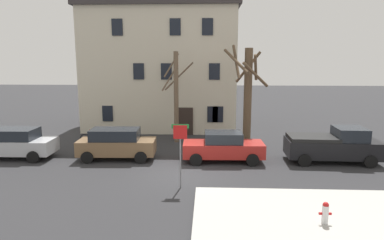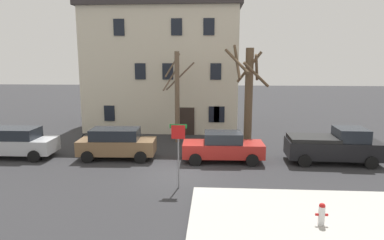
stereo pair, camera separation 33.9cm
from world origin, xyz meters
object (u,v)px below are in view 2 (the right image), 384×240
at_px(fire_hydrant, 322,213).
at_px(street_sign_pole, 178,144).
at_px(car_brown_wagon, 117,143).
at_px(bicycle_leaning, 94,139).
at_px(tree_bare_near, 177,95).
at_px(pickup_truck_black, 334,146).
at_px(car_red_sedan, 223,147).
at_px(tree_bare_mid, 248,92).
at_px(car_silver_wagon, 14,142).
at_px(building_main, 165,56).

relative_size(fire_hydrant, street_sign_pole, 0.27).
xyz_separation_m(car_brown_wagon, bicycle_leaning, (-2.57, 3.36, -0.55)).
bearing_deg(tree_bare_near, pickup_truck_black, -25.49).
height_order(car_brown_wagon, fire_hydrant, car_brown_wagon).
bearing_deg(car_red_sedan, street_sign_pole, -116.59).
relative_size(tree_bare_near, car_brown_wagon, 1.41).
relative_size(car_brown_wagon, fire_hydrant, 5.71).
height_order(tree_bare_near, car_brown_wagon, tree_bare_near).
bearing_deg(fire_hydrant, tree_bare_mid, 97.31).
height_order(fire_hydrant, bicycle_leaning, bicycle_leaning).
height_order(pickup_truck_black, street_sign_pole, street_sign_pole).
height_order(tree_bare_mid, pickup_truck_black, tree_bare_mid).
bearing_deg(tree_bare_near, car_brown_wagon, -124.47).
relative_size(tree_bare_near, bicycle_leaning, 3.55).
relative_size(car_brown_wagon, street_sign_pole, 1.53).
relative_size(car_brown_wagon, pickup_truck_black, 0.87).
bearing_deg(tree_bare_mid, street_sign_pole, -115.41).
relative_size(car_silver_wagon, car_red_sedan, 1.04).
xyz_separation_m(car_brown_wagon, fire_hydrant, (9.24, -7.64, -0.40)).
distance_m(tree_bare_near, pickup_truck_black, 10.45).
bearing_deg(fire_hydrant, tree_bare_near, 117.29).
relative_size(tree_bare_mid, car_brown_wagon, 1.50).
relative_size(car_silver_wagon, street_sign_pole, 1.63).
bearing_deg(tree_bare_near, car_red_sedan, -55.97).
height_order(building_main, street_sign_pole, building_main).
xyz_separation_m(tree_bare_mid, pickup_truck_black, (4.43, -3.63, -2.63)).
height_order(building_main, car_brown_wagon, building_main).
relative_size(tree_bare_near, car_red_sedan, 1.37).
bearing_deg(building_main, fire_hydrant, -66.41).
bearing_deg(tree_bare_near, street_sign_pole, -83.50).
xyz_separation_m(tree_bare_mid, fire_hydrant, (1.45, -11.30, -3.06)).
distance_m(tree_bare_mid, car_silver_wagon, 14.61).
distance_m(car_silver_wagon, pickup_truck_black, 18.29).
bearing_deg(car_brown_wagon, building_main, 82.68).
bearing_deg(car_red_sedan, bicycle_leaning, 158.04).
distance_m(tree_bare_mid, car_red_sedan, 4.98).
distance_m(car_red_sedan, fire_hydrant, 8.14).
height_order(car_silver_wagon, car_brown_wagon, car_brown_wagon).
relative_size(tree_bare_mid, fire_hydrant, 8.56).
bearing_deg(fire_hydrant, car_silver_wagon, 153.75).
bearing_deg(car_brown_wagon, car_silver_wagon, -179.18).
bearing_deg(street_sign_pole, tree_bare_near, 96.50).
distance_m(car_silver_wagon, fire_hydrant, 17.08).
xyz_separation_m(building_main, street_sign_pole, (2.67, -14.74, -3.97)).
relative_size(street_sign_pole, bicycle_leaning, 1.65).
bearing_deg(tree_bare_mid, car_brown_wagon, -154.86).
xyz_separation_m(tree_bare_near, fire_hydrant, (6.21, -12.05, -2.78)).
relative_size(pickup_truck_black, street_sign_pole, 1.75).
height_order(tree_bare_near, car_silver_wagon, tree_bare_near).
bearing_deg(street_sign_pole, car_brown_wagon, 133.13).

